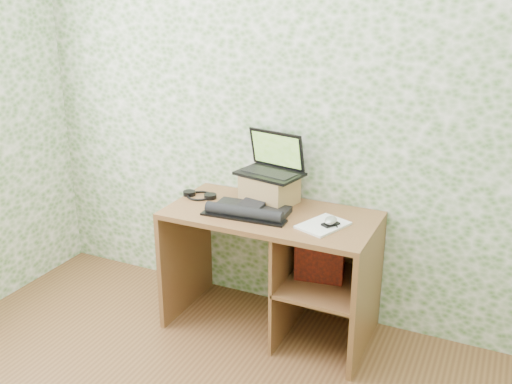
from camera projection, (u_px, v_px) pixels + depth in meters
The scene contains 10 objects.
wall_back at pixel (293, 107), 3.32m from camera, with size 3.50×3.50×0.00m, color white.
desk at pixel (285, 256), 3.33m from camera, with size 1.20×0.60×0.75m.
riser at pixel (270, 189), 3.37m from camera, with size 0.29×0.24×0.17m, color olive.
laptop at pixel (272, 164), 3.35m from camera, with size 0.41×0.33×0.24m.
keyboard at pixel (249, 210), 3.22m from camera, with size 0.50×0.27×0.07m.
headphones at pixel (200, 195), 3.49m from camera, with size 0.22×0.16×0.03m.
notepad at pixel (323, 225), 3.07m from camera, with size 0.19×0.27×0.01m, color silver.
mouse at pixel (331, 222), 3.05m from camera, with size 0.06×0.10×0.03m, color #BBBBBE.
pen at pixel (335, 222), 3.08m from camera, with size 0.01×0.01×0.13m, color black.
red_box at pixel (320, 254), 3.19m from camera, with size 0.27×0.09×0.33m, color maroon.
Camera 1 is at (1.20, -1.32, 1.97)m, focal length 40.00 mm.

